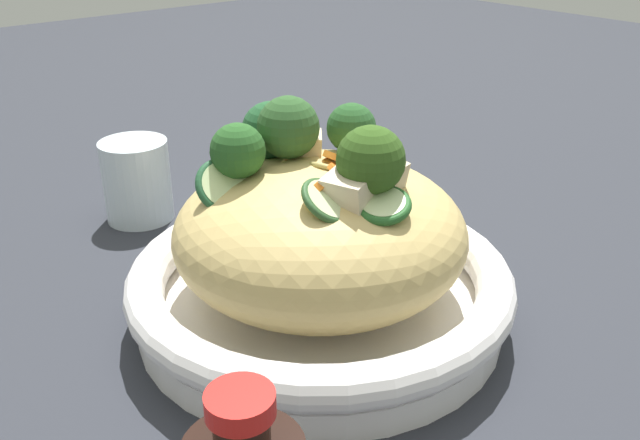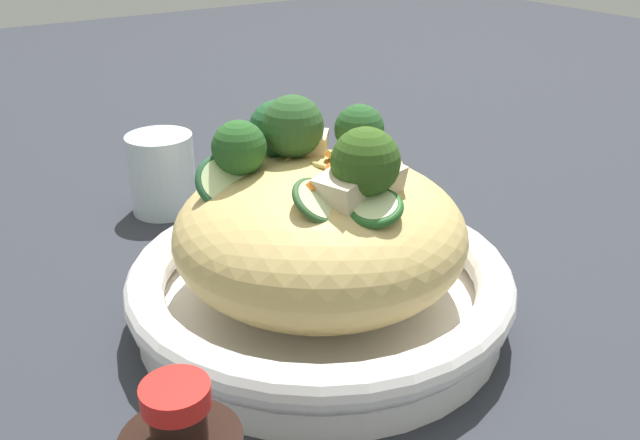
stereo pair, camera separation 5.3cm
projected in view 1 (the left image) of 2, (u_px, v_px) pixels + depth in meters
The scene contains 8 objects.
ground_plane at pixel (320, 317), 0.57m from camera, with size 3.00×3.00×0.00m, color #282B32.
serving_bowl at pixel (320, 288), 0.56m from camera, with size 0.30×0.30×0.05m.
noodle_heap at pixel (320, 232), 0.54m from camera, with size 0.23×0.23×0.11m.
broccoli_florets at pixel (305, 141), 0.52m from camera, with size 0.16×0.15×0.06m.
carrot_coins at pixel (323, 172), 0.51m from camera, with size 0.14×0.09×0.05m.
zucchini_slices at pixel (297, 185), 0.50m from camera, with size 0.20×0.13×0.04m.
chicken_chunks at pixel (349, 171), 0.50m from camera, with size 0.12×0.07×0.03m.
drinking_glass at pixel (137, 181), 0.72m from camera, with size 0.07×0.07×0.08m.
Camera 1 is at (0.37, -0.31, 0.32)m, focal length 39.11 mm.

